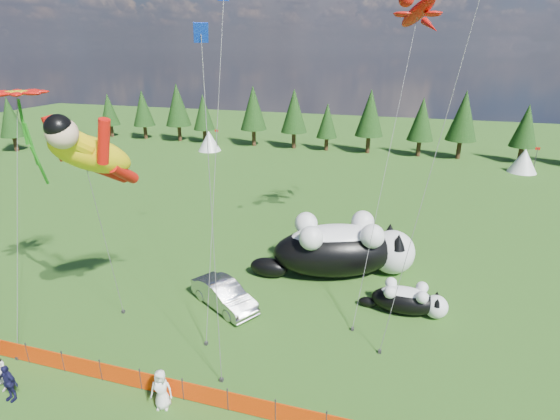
# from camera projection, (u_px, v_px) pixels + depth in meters

# --- Properties ---
(ground) EXTENTS (160.00, 160.00, 0.00)m
(ground) POSITION_uv_depth(u_px,v_px,m) (195.00, 350.00, 21.16)
(ground) COLOR #10390A
(ground) RESTS_ON ground
(safety_fence) EXTENTS (22.06, 0.06, 1.10)m
(safety_fence) POSITION_uv_depth(u_px,v_px,m) (162.00, 385.00, 18.29)
(safety_fence) COLOR #262626
(safety_fence) RESTS_ON ground
(tree_line) EXTENTS (90.00, 4.00, 8.00)m
(tree_line) POSITION_uv_depth(u_px,v_px,m) (343.00, 123.00, 60.16)
(tree_line) COLOR black
(tree_line) RESTS_ON ground
(festival_tents) EXTENTS (50.00, 3.20, 2.80)m
(festival_tents) POSITION_uv_depth(u_px,v_px,m) (425.00, 154.00, 53.65)
(festival_tents) COLOR white
(festival_tents) RESTS_ON ground
(cat_large) EXTENTS (10.25, 6.31, 3.85)m
(cat_large) POSITION_uv_depth(u_px,v_px,m) (343.00, 248.00, 27.71)
(cat_large) COLOR black
(cat_large) RESTS_ON ground
(cat_small) EXTENTS (4.77, 1.71, 1.73)m
(cat_small) POSITION_uv_depth(u_px,v_px,m) (408.00, 300.00, 23.90)
(cat_small) COLOR black
(cat_small) RESTS_ON ground
(car) EXTENTS (4.72, 3.75, 1.50)m
(car) POSITION_uv_depth(u_px,v_px,m) (224.00, 295.00, 24.48)
(car) COLOR #B4B4B9
(car) RESTS_ON ground
(spectator_c) EXTENTS (1.02, 0.56, 1.69)m
(spectator_c) POSITION_uv_depth(u_px,v_px,m) (8.00, 383.00, 17.94)
(spectator_c) COLOR #16163D
(spectator_c) RESTS_ON ground
(spectator_e) EXTENTS (1.00, 0.78, 1.80)m
(spectator_e) POSITION_uv_depth(u_px,v_px,m) (161.00, 389.00, 17.51)
(spectator_e) COLOR white
(spectator_e) RESTS_ON ground
(superhero_kite) EXTENTS (5.60, 5.95, 11.70)m
(superhero_kite) POSITION_uv_depth(u_px,v_px,m) (93.00, 154.00, 19.74)
(superhero_kite) COLOR yellow
(superhero_kite) RESTS_ON ground
(gecko_kite) EXTENTS (5.09, 14.12, 19.04)m
(gecko_kite) POSITION_uv_depth(u_px,v_px,m) (418.00, 12.00, 26.39)
(gecko_kite) COLOR red
(gecko_kite) RESTS_ON ground
(flower_kite) EXTENTS (3.49, 5.64, 12.31)m
(flower_kite) POSITION_uv_depth(u_px,v_px,m) (17.00, 96.00, 20.12)
(flower_kite) COLOR red
(flower_kite) RESTS_ON ground
(diamond_kite_a) EXTENTS (1.69, 7.12, 17.72)m
(diamond_kite_a) POSITION_uv_depth(u_px,v_px,m) (223.00, 7.00, 22.01)
(diamond_kite_a) COLOR #0D32CA
(diamond_kite_a) RESTS_ON ground
(diamond_kite_c) EXTENTS (1.27, 1.82, 14.99)m
(diamond_kite_c) POSITION_uv_depth(u_px,v_px,m) (202.00, 55.00, 15.85)
(diamond_kite_c) COLOR #0D32CA
(diamond_kite_c) RESTS_ON ground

